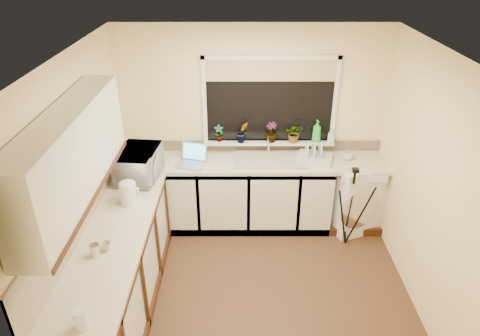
% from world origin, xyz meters
% --- Properties ---
extents(floor, '(3.20, 3.20, 0.00)m').
position_xyz_m(floor, '(0.00, 0.00, 0.00)').
color(floor, brown).
rests_on(floor, ground).
extents(ceiling, '(3.20, 3.20, 0.00)m').
position_xyz_m(ceiling, '(0.00, 0.00, 2.45)').
color(ceiling, white).
rests_on(ceiling, ground).
extents(wall_back, '(3.20, 0.00, 3.20)m').
position_xyz_m(wall_back, '(0.00, 1.50, 1.23)').
color(wall_back, '#FCE7A8').
rests_on(wall_back, ground).
extents(wall_front, '(3.20, 0.00, 3.20)m').
position_xyz_m(wall_front, '(0.00, -1.50, 1.23)').
color(wall_front, '#FCE7A8').
rests_on(wall_front, ground).
extents(wall_left, '(0.00, 3.00, 3.00)m').
position_xyz_m(wall_left, '(-1.60, 0.00, 1.23)').
color(wall_left, '#FCE7A8').
rests_on(wall_left, ground).
extents(wall_right, '(0.00, 3.00, 3.00)m').
position_xyz_m(wall_right, '(1.60, 0.00, 1.23)').
color(wall_right, '#FCE7A8').
rests_on(wall_right, ground).
extents(base_cabinet_back, '(2.55, 0.60, 0.86)m').
position_xyz_m(base_cabinet_back, '(-0.33, 1.20, 0.43)').
color(base_cabinet_back, silver).
rests_on(base_cabinet_back, floor).
extents(base_cabinet_left, '(0.54, 2.40, 0.86)m').
position_xyz_m(base_cabinet_left, '(-1.30, -0.30, 0.43)').
color(base_cabinet_left, silver).
rests_on(base_cabinet_left, floor).
extents(worktop_back, '(3.20, 0.60, 0.04)m').
position_xyz_m(worktop_back, '(0.00, 1.20, 0.88)').
color(worktop_back, beige).
rests_on(worktop_back, base_cabinet_back).
extents(worktop_left, '(0.60, 2.40, 0.04)m').
position_xyz_m(worktop_left, '(-1.30, -0.30, 0.88)').
color(worktop_left, beige).
rests_on(worktop_left, base_cabinet_left).
extents(upper_cabinet, '(0.28, 1.90, 0.70)m').
position_xyz_m(upper_cabinet, '(-1.44, -0.45, 1.80)').
color(upper_cabinet, silver).
rests_on(upper_cabinet, wall_left).
extents(splashback_left, '(0.02, 2.40, 0.45)m').
position_xyz_m(splashback_left, '(-1.59, -0.30, 1.12)').
color(splashback_left, beige).
rests_on(splashback_left, wall_left).
extents(splashback_back, '(3.20, 0.02, 0.14)m').
position_xyz_m(splashback_back, '(0.00, 1.49, 0.97)').
color(splashback_back, beige).
rests_on(splashback_back, wall_back).
extents(window_glass, '(1.50, 0.02, 1.00)m').
position_xyz_m(window_glass, '(0.20, 1.49, 1.55)').
color(window_glass, black).
rests_on(window_glass, wall_back).
extents(window_blind, '(1.50, 0.02, 0.25)m').
position_xyz_m(window_blind, '(0.20, 1.46, 1.92)').
color(window_blind, tan).
rests_on(window_blind, wall_back).
extents(windowsill, '(1.60, 0.14, 0.03)m').
position_xyz_m(windowsill, '(0.20, 1.43, 1.04)').
color(windowsill, white).
rests_on(windowsill, wall_back).
extents(sink, '(0.82, 0.46, 0.03)m').
position_xyz_m(sink, '(0.20, 1.20, 0.91)').
color(sink, tan).
rests_on(sink, worktop_back).
extents(faucet, '(0.03, 0.03, 0.24)m').
position_xyz_m(faucet, '(0.20, 1.38, 1.02)').
color(faucet, silver).
rests_on(faucet, worktop_back).
extents(washing_machine, '(0.81, 0.80, 0.90)m').
position_xyz_m(washing_machine, '(1.27, 1.19, 0.45)').
color(washing_machine, white).
rests_on(washing_machine, floor).
extents(laptop, '(0.38, 0.36, 0.24)m').
position_xyz_m(laptop, '(-0.72, 1.14, 0.96)').
color(laptop, '#9998A0').
rests_on(laptop, worktop_back).
extents(kettle, '(0.17, 0.17, 0.22)m').
position_xyz_m(kettle, '(-1.27, 0.27, 1.01)').
color(kettle, white).
rests_on(kettle, worktop_left).
extents(dish_rack, '(0.48, 0.41, 0.06)m').
position_xyz_m(dish_rack, '(0.74, 1.21, 0.93)').
color(dish_rack, beige).
rests_on(dish_rack, worktop_back).
extents(tripod, '(0.63, 0.63, 1.02)m').
position_xyz_m(tripod, '(1.12, 0.77, 0.51)').
color(tripod, black).
rests_on(tripod, floor).
extents(glass_jug, '(0.10, 0.10, 0.15)m').
position_xyz_m(glass_jug, '(-1.24, -1.30, 0.98)').
color(glass_jug, silver).
rests_on(glass_jug, worktop_left).
extents(steel_jar, '(0.08, 0.08, 0.11)m').
position_xyz_m(steel_jar, '(-1.37, -0.54, 0.95)').
color(steel_jar, silver).
rests_on(steel_jar, worktop_left).
extents(microwave, '(0.46, 0.64, 0.33)m').
position_xyz_m(microwave, '(-1.27, 0.80, 1.07)').
color(microwave, silver).
rests_on(microwave, worktop_left).
extents(plant_a, '(0.13, 0.10, 0.21)m').
position_xyz_m(plant_a, '(-0.41, 1.43, 1.16)').
color(plant_a, '#999999').
rests_on(plant_a, windowsill).
extents(plant_b, '(0.18, 0.16, 0.26)m').
position_xyz_m(plant_b, '(-0.13, 1.41, 1.18)').
color(plant_b, '#999999').
rests_on(plant_b, windowsill).
extents(plant_c, '(0.19, 0.19, 0.25)m').
position_xyz_m(plant_c, '(0.23, 1.43, 1.18)').
color(plant_c, '#999999').
rests_on(plant_c, windowsill).
extents(plant_d, '(0.22, 0.19, 0.24)m').
position_xyz_m(plant_d, '(0.51, 1.41, 1.17)').
color(plant_d, '#999999').
rests_on(plant_d, windowsill).
extents(soap_bottle_green, '(0.13, 0.13, 0.28)m').
position_xyz_m(soap_bottle_green, '(0.78, 1.43, 1.19)').
color(soap_bottle_green, green).
rests_on(soap_bottle_green, windowsill).
extents(soap_bottle_clear, '(0.09, 0.10, 0.17)m').
position_xyz_m(soap_bottle_clear, '(0.96, 1.40, 1.14)').
color(soap_bottle_clear, '#999999').
rests_on(soap_bottle_clear, windowsill).
extents(cup_back, '(0.14, 0.14, 0.10)m').
position_xyz_m(cup_back, '(1.14, 1.23, 0.95)').
color(cup_back, beige).
rests_on(cup_back, worktop_back).
extents(cup_left, '(0.09, 0.09, 0.08)m').
position_xyz_m(cup_left, '(-1.29, -0.48, 0.94)').
color(cup_left, beige).
rests_on(cup_left, worktop_left).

